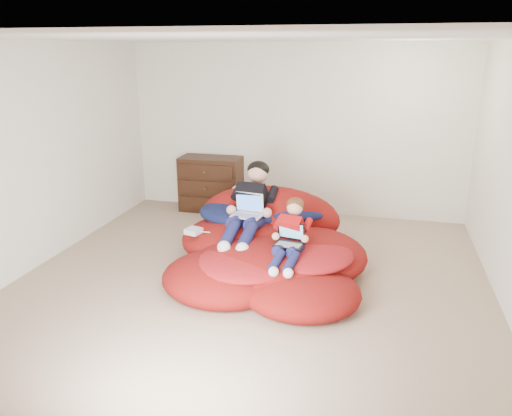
{
  "coord_description": "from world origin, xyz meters",
  "views": [
    {
      "loc": [
        1.24,
        -4.78,
        2.4
      ],
      "look_at": [
        -0.06,
        0.38,
        0.7
      ],
      "focal_mm": 35.0,
      "sensor_mm": 36.0,
      "label": 1
    }
  ],
  "objects_px": {
    "dresser": "(211,184)",
    "laptop_black": "(290,238)",
    "younger_boy": "(291,233)",
    "laptop_white": "(248,210)",
    "beanbag_pile": "(267,250)",
    "older_boy": "(251,202)"
  },
  "relations": [
    {
      "from": "dresser",
      "to": "older_boy",
      "type": "height_order",
      "value": "older_boy"
    },
    {
      "from": "dresser",
      "to": "laptop_white",
      "type": "xyz_separation_m",
      "value": [
        1.07,
        -1.78,
        0.23
      ]
    },
    {
      "from": "dresser",
      "to": "laptop_white",
      "type": "relative_size",
      "value": 2.55
    },
    {
      "from": "older_boy",
      "to": "beanbag_pile",
      "type": "bearing_deg",
      "value": -49.0
    },
    {
      "from": "younger_boy",
      "to": "laptop_white",
      "type": "bearing_deg",
      "value": 140.73
    },
    {
      "from": "beanbag_pile",
      "to": "laptop_black",
      "type": "relative_size",
      "value": 7.22
    },
    {
      "from": "younger_boy",
      "to": "dresser",
      "type": "bearing_deg",
      "value": 126.23
    },
    {
      "from": "laptop_black",
      "to": "beanbag_pile",
      "type": "bearing_deg",
      "value": 132.04
    },
    {
      "from": "beanbag_pile",
      "to": "older_boy",
      "type": "distance_m",
      "value": 0.61
    },
    {
      "from": "younger_boy",
      "to": "laptop_black",
      "type": "relative_size",
      "value": 2.75
    },
    {
      "from": "laptop_white",
      "to": "laptop_black",
      "type": "bearing_deg",
      "value": -42.36
    },
    {
      "from": "dresser",
      "to": "laptop_black",
      "type": "height_order",
      "value": "dresser"
    },
    {
      "from": "beanbag_pile",
      "to": "younger_boy",
      "type": "relative_size",
      "value": 2.62
    },
    {
      "from": "laptop_white",
      "to": "laptop_black",
      "type": "relative_size",
      "value": 1.14
    },
    {
      "from": "older_boy",
      "to": "younger_boy",
      "type": "distance_m",
      "value": 0.85
    },
    {
      "from": "dresser",
      "to": "younger_boy",
      "type": "height_order",
      "value": "younger_boy"
    },
    {
      "from": "younger_boy",
      "to": "laptop_white",
      "type": "distance_m",
      "value": 0.76
    },
    {
      "from": "younger_boy",
      "to": "laptop_black",
      "type": "bearing_deg",
      "value": -90.0
    },
    {
      "from": "dresser",
      "to": "laptop_black",
      "type": "bearing_deg",
      "value": -54.42
    },
    {
      "from": "beanbag_pile",
      "to": "laptop_white",
      "type": "height_order",
      "value": "laptop_white"
    },
    {
      "from": "beanbag_pile",
      "to": "laptop_black",
      "type": "bearing_deg",
      "value": -47.96
    },
    {
      "from": "dresser",
      "to": "laptop_white",
      "type": "distance_m",
      "value": 2.09
    }
  ]
}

